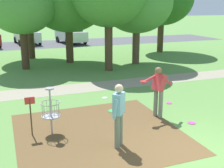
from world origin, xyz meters
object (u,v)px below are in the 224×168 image
Objects in this scene: frisbee_mid_grass at (105,98)px; disc_golf_basket at (48,109)px; player_throwing at (119,112)px; tree_near_left at (21,4)px; tree_mid_right at (137,3)px; frisbee_by_tee at (192,123)px; frisbee_far_left at (169,103)px; parked_car_center_right at (71,34)px; player_foreground_watching at (158,89)px; parked_car_center_left at (27,34)px.

disc_golf_basket is at bearing -135.53° from frisbee_mid_grass.
tree_near_left is (-1.46, 10.76, 2.68)m from player_throwing.
disc_golf_basket is 11.38m from tree_mid_right.
frisbee_mid_grass is at bearing 75.59° from player_throwing.
disc_golf_basket is 6.50× the size of frisbee_mid_grass.
frisbee_by_tee is at bearing -62.83° from frisbee_mid_grass.
disc_golf_basket is at bearing -166.98° from frisbee_far_left.
parked_car_center_right is (2.62, 17.26, 0.91)m from frisbee_mid_grass.
player_throwing reaches higher than frisbee_mid_grass.
frisbee_by_tee and frisbee_mid_grass have the same top height.
player_throwing is at bearing -143.73° from player_foreground_watching.
player_foreground_watching is at bearing 130.92° from frisbee_by_tee.
parked_car_center_left is at bearing 94.36° from frisbee_mid_grass.
player_foreground_watching is at bearing -110.83° from tree_mid_right.
parked_car_center_left is at bearing 99.97° from frisbee_far_left.
frisbee_by_tee and frisbee_far_left have the same top height.
parked_car_center_right reaches higher than frisbee_far_left.
tree_mid_right reaches higher than parked_car_center_left.
parked_car_center_right is at bearing 80.27° from player_throwing.
player_foreground_watching is 10.27m from tree_near_left.
player_foreground_watching is at bearing -136.78° from frisbee_far_left.
player_throwing is 4.22m from frisbee_mid_grass.
tree_mid_right reaches higher than tree_near_left.
frisbee_by_tee is at bearing -92.46° from parked_car_center_right.
frisbee_far_left is at bearing 43.22° from player_foreground_watching.
frisbee_far_left is at bearing -35.30° from frisbee_mid_grass.
frisbee_far_left is at bearing 38.89° from player_throwing.
disc_golf_basket is at bearing 169.32° from frisbee_by_tee.
frisbee_mid_grass is 0.05× the size of parked_car_center_right.
disc_golf_basket is 4.48m from frisbee_by_tee.
tree_near_left is at bearing 118.93° from frisbee_far_left.
player_throwing is 22.30m from parked_car_center_left.
frisbee_mid_grass is (-1.73, 3.38, 0.00)m from frisbee_by_tee.
frisbee_far_left is at bearing -105.97° from tree_mid_right.
parked_car_center_left is (-2.38, 20.83, -0.06)m from player_foreground_watching.
player_foreground_watching is 19.84m from parked_car_center_right.
parked_car_center_right is at bearing 75.23° from disc_golf_basket.
frisbee_by_tee is 0.06× the size of parked_car_center_right.
frisbee_far_left is (4.69, 1.08, -0.74)m from disc_golf_basket.
parked_car_center_left is (1.21, 20.88, 0.17)m from disc_golf_basket.
player_foreground_watching reaches higher than disc_golf_basket.
tree_mid_right reaches higher than frisbee_far_left.
player_throwing is at bearing -82.27° from tree_near_left.
tree_mid_right is (6.84, 8.59, 3.00)m from disc_golf_basket.
player_foreground_watching is at bearing -83.49° from parked_car_center_left.
player_throwing is at bearing -89.04° from parked_car_center_left.
tree_near_left is at bearing -95.38° from parked_car_center_left.
tree_mid_right is at bearing 74.03° from frisbee_far_left.
frisbee_mid_grass is 18.39m from parked_car_center_left.
player_foreground_watching is 8.46× the size of frisbee_far_left.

